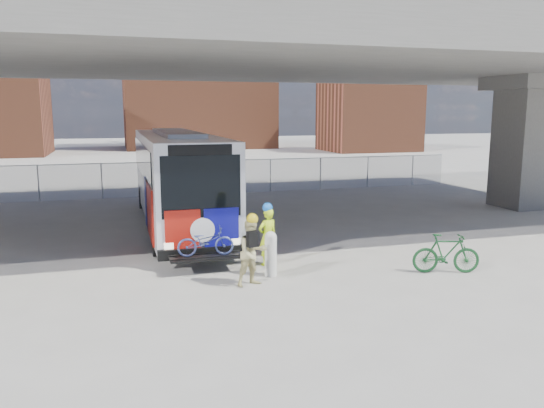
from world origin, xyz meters
name	(u,v)px	position (x,y,z in m)	size (l,w,h in m)	color
ground	(256,248)	(0.00, 0.00, 0.00)	(160.00, 160.00, 0.00)	#9E9991
bus	(177,172)	(-2.00, 4.39, 2.11)	(2.67, 12.90, 3.69)	silver
overpass	(228,54)	(0.00, 4.00, 6.54)	(40.00, 16.00, 7.95)	#605E59
chainlink_fence	(199,168)	(0.00, 12.00, 1.42)	(30.00, 0.06, 30.00)	gray
brick_buildings	(162,104)	(1.23, 48.23, 5.42)	(54.00, 22.00, 12.00)	brown
smokestack	(252,51)	(14.00, 55.00, 12.50)	(2.20, 2.20, 25.00)	brown
bollard	(271,252)	(-0.37, -2.99, 0.66)	(0.32, 0.32, 1.24)	white
cyclist_hivis	(268,235)	(-0.16, -1.95, 0.89)	(0.71, 0.58, 1.84)	#D3FF1A
cyclist_tan	(252,252)	(-1.04, -3.63, 0.89)	(0.99, 0.87, 1.89)	#CDC183
bike_parked	(446,253)	(4.34, -4.10, 0.55)	(0.52, 1.84, 1.11)	#164621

